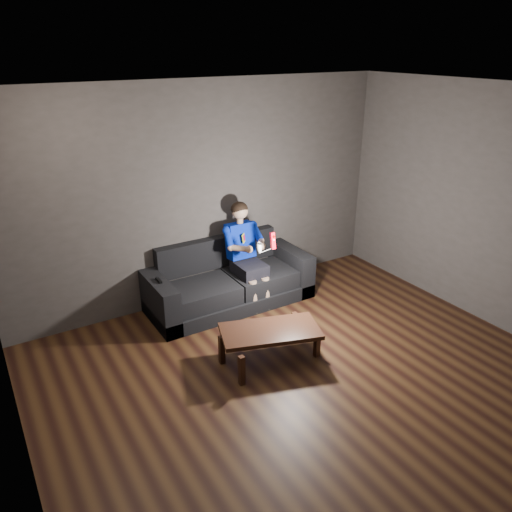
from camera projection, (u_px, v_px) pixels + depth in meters
floor at (329, 399)px, 4.65m from camera, size 5.00×5.00×0.00m
back_wall at (205, 195)px, 6.07m from camera, size 5.00×0.04×2.70m
left_wall at (8, 361)px, 2.92m from camera, size 0.04×5.00×2.70m
ceiling at (350, 97)px, 3.58m from camera, size 5.00×5.00×0.02m
sofa at (228, 284)px, 6.28m from camera, size 2.05×0.89×0.79m
child at (245, 247)px, 6.18m from camera, size 0.50×0.62×1.24m
wii_remote_red at (273, 241)px, 5.76m from camera, size 0.05×0.08×0.20m
nunchuk_white at (259, 247)px, 5.69m from camera, size 0.06×0.09×0.15m
wii_remote_black at (159, 280)px, 5.66m from camera, size 0.03×0.14×0.03m
coffee_table at (270, 333)px, 5.11m from camera, size 1.11×0.79×0.37m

